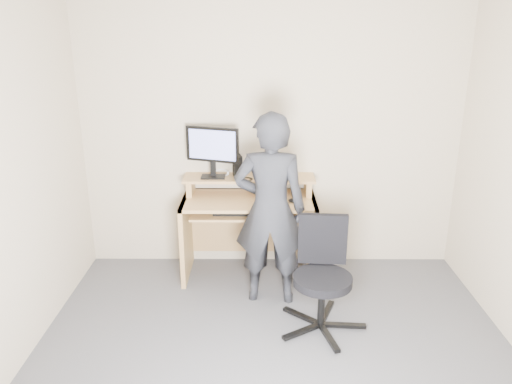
{
  "coord_description": "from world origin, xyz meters",
  "views": [
    {
      "loc": [
        -0.12,
        -2.77,
        2.26
      ],
      "look_at": [
        -0.13,
        1.05,
        0.95
      ],
      "focal_mm": 35.0,
      "sensor_mm": 36.0,
      "label": 1
    }
  ],
  "objects_px": {
    "desk": "(249,216)",
    "monitor": "(212,148)",
    "person": "(270,210)",
    "office_chair": "(322,271)"
  },
  "relations": [
    {
      "from": "monitor",
      "to": "office_chair",
      "type": "xyz_separation_m",
      "value": [
        0.9,
        -0.95,
        -0.73
      ]
    },
    {
      "from": "desk",
      "to": "monitor",
      "type": "xyz_separation_m",
      "value": [
        -0.33,
        0.04,
        0.64
      ]
    },
    {
      "from": "monitor",
      "to": "person",
      "type": "xyz_separation_m",
      "value": [
        0.51,
        -0.56,
        -0.38
      ]
    },
    {
      "from": "desk",
      "to": "office_chair",
      "type": "height_order",
      "value": "desk"
    },
    {
      "from": "monitor",
      "to": "office_chair",
      "type": "height_order",
      "value": "monitor"
    },
    {
      "from": "desk",
      "to": "monitor",
      "type": "height_order",
      "value": "monitor"
    },
    {
      "from": "office_chair",
      "to": "monitor",
      "type": "bearing_deg",
      "value": 137.45
    },
    {
      "from": "desk",
      "to": "monitor",
      "type": "relative_size",
      "value": 2.51
    },
    {
      "from": "office_chair",
      "to": "person",
      "type": "xyz_separation_m",
      "value": [
        -0.39,
        0.39,
        0.34
      ]
    },
    {
      "from": "desk",
      "to": "person",
      "type": "bearing_deg",
      "value": -70.79
    }
  ]
}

